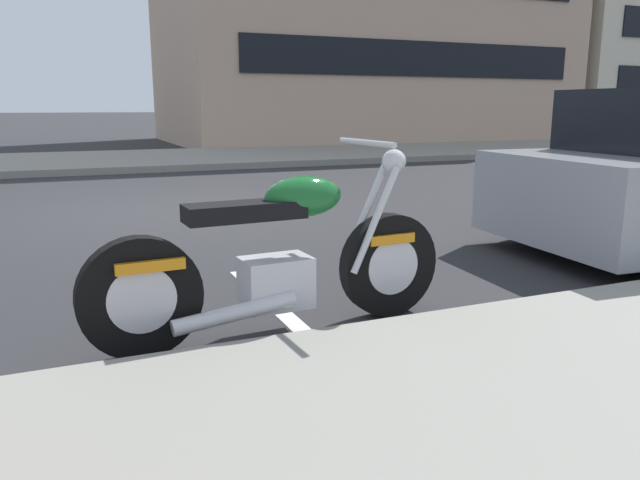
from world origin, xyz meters
name	(u,v)px	position (x,y,z in m)	size (l,w,h in m)	color
ground_plane	(171,212)	(0.00, 0.00, 0.00)	(260.00, 260.00, 0.00)	#28282B
sidewalk_far_curb	(521,147)	(12.00, 7.36, 0.07)	(120.00, 5.00, 0.14)	gray
parking_stall_stripe	(282,312)	(0.00, -4.26, 0.00)	(0.12, 2.20, 0.01)	silver
parked_motorcycle	(280,262)	(-0.13, -4.60, 0.44)	(2.22, 0.62, 1.13)	black
townhouse_far_uphill	(634,21)	(23.47, 13.68, 5.15)	(12.23, 8.12, 10.29)	beige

